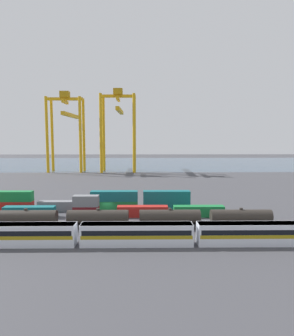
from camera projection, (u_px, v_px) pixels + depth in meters
ground_plane at (119, 187)px, 116.53m from camera, size 420.00×420.00×0.00m
harbour_water at (130, 163)px, 218.29m from camera, size 400.00×110.00×0.01m
passenger_train at (137, 233)px, 54.24m from camera, size 61.17×3.14×3.90m
freight_tank_row at (98, 219)px, 64.02m from camera, size 72.76×2.82×4.28m
shipping_container_1 at (30, 212)px, 73.09m from camera, size 12.10×2.44×2.60m
shipping_container_2 at (86, 212)px, 73.28m from camera, size 6.04×2.44×2.60m
shipping_container_3 at (86, 201)px, 73.01m from camera, size 6.04×2.44×2.60m
shipping_container_4 at (143, 211)px, 73.47m from camera, size 12.10×2.44×2.60m
shipping_container_5 at (199, 211)px, 73.66m from camera, size 12.10×2.44×2.60m
shipping_container_7 at (9, 206)px, 78.88m from camera, size 12.10×2.44×2.60m
shipping_container_8 at (9, 196)px, 78.61m from camera, size 12.10×2.44×2.60m
shipping_container_9 at (62, 206)px, 79.07m from camera, size 12.10×2.44×2.60m
shipping_container_10 at (114, 206)px, 79.26m from camera, size 12.10×2.44×2.60m
shipping_container_11 at (114, 196)px, 78.99m from camera, size 12.10×2.44×2.60m
shipping_container_12 at (167, 206)px, 79.45m from camera, size 12.10×2.44×2.60m
shipping_container_13 at (167, 196)px, 79.19m from camera, size 12.10×2.44×2.60m
gantry_crane_west at (67, 123)px, 167.59m from camera, size 19.07×37.98×43.04m
gantry_crane_central at (119, 121)px, 167.39m from camera, size 18.84×36.30×44.58m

